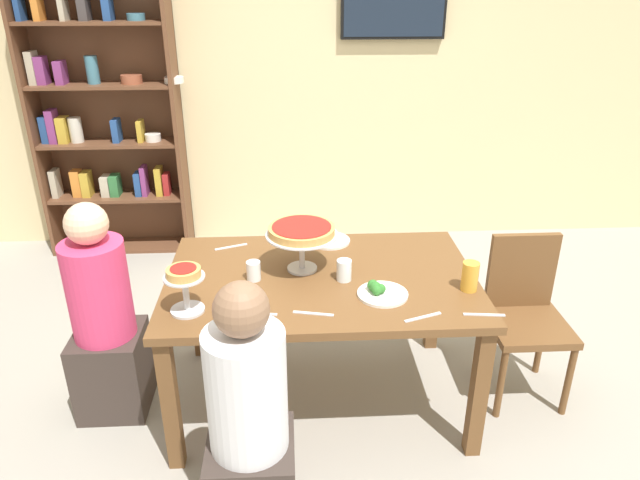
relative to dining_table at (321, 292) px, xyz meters
name	(u,v)px	position (x,y,z in m)	size (l,w,h in m)	color
ground_plane	(321,396)	(0.00, 0.00, -0.65)	(12.00, 12.00, 0.00)	gray
rear_partition	(305,70)	(0.00, 2.20, 0.75)	(8.00, 0.12, 2.80)	beige
dining_table	(321,292)	(0.00, 0.00, 0.00)	(1.52, 0.99, 0.74)	brown
bookshelf	(104,113)	(-1.55, 2.01, 0.46)	(1.16, 0.30, 2.21)	brown
television	(394,8)	(0.66, 2.11, 1.21)	(0.79, 0.05, 0.45)	black
diner_head_west	(105,327)	(-1.08, -0.01, -0.16)	(0.34, 0.34, 1.15)	#382D28
diner_near_left	(250,435)	(-0.32, -0.80, -0.16)	(0.34, 0.34, 1.15)	#382D28
chair_head_east	(525,310)	(1.08, 0.04, -0.17)	(0.40, 0.40, 0.87)	brown
deep_dish_pizza_stand	(302,233)	(-0.09, 0.08, 0.29)	(0.36, 0.36, 0.24)	silver
personal_pizza_stand	(185,282)	(-0.61, -0.29, 0.24)	(0.18, 0.18, 0.21)	silver
salad_plate_near_diner	(328,239)	(0.06, 0.40, 0.10)	(0.23, 0.23, 0.06)	white
salad_plate_far_diner	(380,292)	(0.26, -0.20, 0.11)	(0.23, 0.23, 0.07)	white
beer_glass_amber_tall	(470,276)	(0.68, -0.17, 0.16)	(0.08, 0.08, 0.14)	gold
water_glass_clear_near	(344,270)	(0.11, -0.04, 0.14)	(0.07, 0.07, 0.10)	white
water_glass_clear_far	(254,271)	(-0.33, -0.01, 0.14)	(0.07, 0.07, 0.09)	white
cutlery_fork_near	(257,314)	(-0.30, -0.33, 0.09)	(0.18, 0.02, 0.01)	silver
cutlery_knife_near	(423,317)	(0.42, -0.40, 0.09)	(0.18, 0.02, 0.01)	silver
cutlery_fork_far	(313,314)	(-0.05, -0.34, 0.09)	(0.18, 0.02, 0.01)	silver
cutlery_knife_far	(231,247)	(-0.47, 0.36, 0.09)	(0.18, 0.02, 0.01)	silver
cutlery_spare_fork	(484,315)	(0.69, -0.40, 0.09)	(0.18, 0.02, 0.01)	silver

